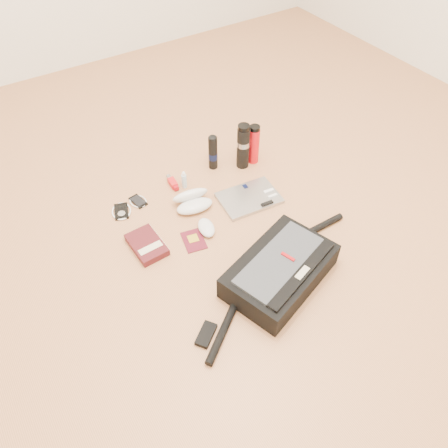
# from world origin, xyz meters

# --- Properties ---
(ground) EXTENTS (4.00, 4.00, 0.00)m
(ground) POSITION_xyz_m (0.00, 0.00, 0.00)
(ground) COLOR #BD7D4F
(ground) RESTS_ON ground
(messenger_bag) EXTENTS (0.94, 0.43, 0.14)m
(messenger_bag) POSITION_xyz_m (0.01, -0.31, 0.06)
(messenger_bag) COLOR black
(messenger_bag) RESTS_ON ground
(laptop) EXTENTS (0.32, 0.24, 0.03)m
(laptop) POSITION_xyz_m (0.19, 0.17, 0.01)
(laptop) COLOR #A1A2A4
(laptop) RESTS_ON ground
(book) EXTENTS (0.14, 0.20, 0.04)m
(book) POSITION_xyz_m (-0.38, 0.16, 0.02)
(book) COLOR #451116
(book) RESTS_ON ground
(passport) EXTENTS (0.12, 0.15, 0.01)m
(passport) POSITION_xyz_m (-0.18, 0.08, 0.00)
(passport) COLOR #530F1C
(passport) RESTS_ON ground
(mouse) EXTENTS (0.10, 0.14, 0.04)m
(mouse) POSITION_xyz_m (-0.10, 0.11, 0.02)
(mouse) COLOR silver
(mouse) RESTS_ON ground
(sunglasses_case) EXTENTS (0.21, 0.18, 0.11)m
(sunglasses_case) POSITION_xyz_m (-0.07, 0.28, 0.04)
(sunglasses_case) COLOR silver
(sunglasses_case) RESTS_ON ground
(ipod) EXTENTS (0.12, 0.12, 0.01)m
(ipod) POSITION_xyz_m (-0.39, 0.44, 0.01)
(ipod) COLOR black
(ipod) RESTS_ON ground
(phone) EXTENTS (0.09, 0.11, 0.01)m
(phone) POSITION_xyz_m (-0.29, 0.46, 0.01)
(phone) COLOR black
(phone) RESTS_ON ground
(inhaler) EXTENTS (0.04, 0.12, 0.03)m
(inhaler) POSITION_xyz_m (-0.08, 0.48, 0.02)
(inhaler) COLOR red
(inhaler) RESTS_ON ground
(spray_bottle) EXTENTS (0.03, 0.03, 0.10)m
(spray_bottle) POSITION_xyz_m (-0.04, 0.43, 0.04)
(spray_bottle) COLOR #B1D6EB
(spray_bottle) RESTS_ON ground
(aerosol_can) EXTENTS (0.06, 0.06, 0.21)m
(aerosol_can) POSITION_xyz_m (0.17, 0.49, 0.10)
(aerosol_can) COLOR black
(aerosol_can) RESTS_ON ground
(thermos_black) EXTENTS (0.07, 0.07, 0.26)m
(thermos_black) POSITION_xyz_m (0.32, 0.41, 0.13)
(thermos_black) COLOR black
(thermos_black) RESTS_ON ground
(thermos_red) EXTENTS (0.07, 0.07, 0.23)m
(thermos_red) POSITION_xyz_m (0.39, 0.42, 0.11)
(thermos_red) COLOR red
(thermos_red) RESTS_ON ground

